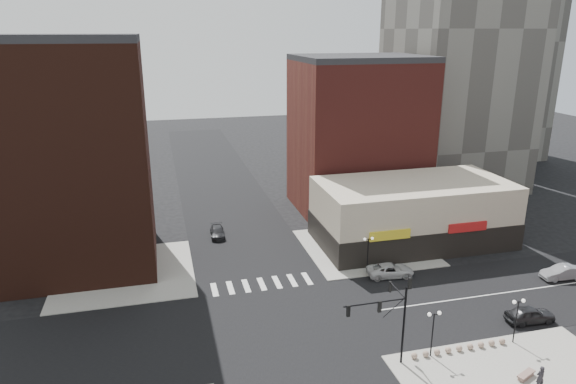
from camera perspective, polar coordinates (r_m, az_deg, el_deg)
name	(u,v)px	position (r m, az deg, el deg)	size (l,w,h in m)	color
ground	(280,324)	(49.36, -0.84, -14.48)	(240.00, 240.00, 0.00)	black
road_ew	(280,324)	(49.36, -0.84, -14.47)	(200.00, 14.00, 0.02)	black
road_ns	(280,324)	(49.36, -0.84, -14.47)	(14.00, 200.00, 0.02)	black
sidewalk_nw	(125,273)	(61.26, -17.64, -8.58)	(15.00, 15.00, 0.12)	gray
sidewalk_ne	(365,247)	(65.70, 8.57, -6.09)	(15.00, 15.00, 0.12)	gray
building_nw	(74,160)	(61.47, -22.72, 3.31)	(16.00, 15.00, 25.00)	#341810
building_ne_midrise	(358,137)	(77.36, 7.74, 6.06)	(18.00, 15.00, 22.00)	maroon
building_ne_row	(412,217)	(67.61, 13.62, -2.75)	(24.20, 12.20, 8.00)	#B4A68F
traffic_signal	(392,309)	(42.64, 11.45, -12.67)	(5.59, 3.09, 7.77)	black
street_lamp_se_a	(434,323)	(44.98, 15.87, -13.78)	(1.22, 0.32, 4.16)	black
street_lamp_se_b	(518,310)	(49.18, 24.15, -11.87)	(1.22, 0.32, 4.16)	black
street_lamp_ne	(368,246)	(58.04, 8.90, -5.91)	(1.22, 0.32, 4.16)	black
bollard_row	(459,348)	(47.79, 18.49, -16.14)	(8.93, 0.53, 0.53)	gray
white_suv	(390,270)	(58.70, 11.30, -8.52)	(2.40, 5.20, 1.44)	silver
dark_sedan_east	(530,314)	(54.27, 25.29, -12.19)	(1.86, 4.62, 1.57)	black
silver_sedan	(562,272)	(64.49, 28.15, -7.89)	(1.61, 4.61, 1.52)	gray
dark_sedan_north	(217,232)	(68.77, -7.85, -4.43)	(1.80, 4.43, 1.29)	black
pedestrian	(540,377)	(45.46, 26.23, -17.99)	(0.71, 0.46, 1.94)	#242227
stone_bench	(526,375)	(46.59, 24.93, -17.98)	(1.89, 1.21, 0.42)	#83655A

